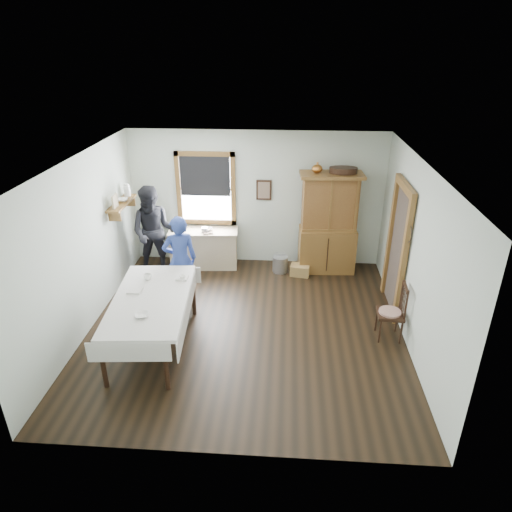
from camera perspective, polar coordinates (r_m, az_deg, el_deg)
name	(u,v)px	position (r m, az deg, el deg)	size (l,w,h in m)	color
room	(245,252)	(6.81, -1.42, 0.47)	(5.01, 5.01, 2.70)	black
window	(206,185)	(9.13, -6.32, 8.80)	(1.18, 0.07, 1.48)	white
doorway	(398,245)	(7.86, 17.33, 1.30)	(0.09, 1.14, 2.22)	#40352D
wall_shelf	(122,201)	(8.66, -16.38, 6.58)	(0.24, 1.00, 0.44)	brown
framed_picture	(264,190)	(9.02, 0.99, 8.23)	(0.30, 0.04, 0.40)	black
rug_beater	(410,226)	(7.16, 18.75, 3.56)	(0.27, 0.27, 0.01)	black
work_counter	(204,248)	(9.30, -6.52, 0.95)	(1.37, 0.52, 0.78)	tan
china_hutch	(328,224)	(8.95, 9.04, 4.01)	(1.17, 0.56, 1.99)	brown
dining_table	(153,322)	(7.02, -12.73, -8.09)	(1.11, 2.11, 0.85)	silver
spindle_chair	(391,311)	(7.32, 16.48, -6.66)	(0.43, 0.43, 0.93)	black
pail	(280,264)	(9.12, 3.05, -0.99)	(0.31, 0.31, 0.33)	#A1A5A9
wicker_basket	(300,270)	(9.04, 5.52, -1.76)	(0.37, 0.26, 0.22)	#9D7E47
woman_blue	(180,263)	(7.95, -9.43, -0.90)	(0.54, 0.36, 1.49)	navy
figure_dark	(154,235)	(8.96, -12.62, 2.56)	(0.81, 0.63, 1.66)	black
table_cup_a	(148,277)	(7.28, -13.39, -2.56)	(0.12, 0.12, 0.10)	white
table_cup_b	(183,278)	(7.15, -9.17, -2.73)	(0.09, 0.09, 0.09)	white
table_bowl	(142,315)	(6.38, -14.09, -7.16)	(0.21, 0.21, 0.05)	white
counter_book	(203,232)	(9.04, -6.68, 3.00)	(0.16, 0.22, 0.02)	#7B6552
counter_bowl	(207,230)	(9.09, -6.10, 3.29)	(0.20, 0.20, 0.06)	white
shelf_bowl	(122,200)	(8.66, -16.37, 6.76)	(0.22, 0.22, 0.05)	white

